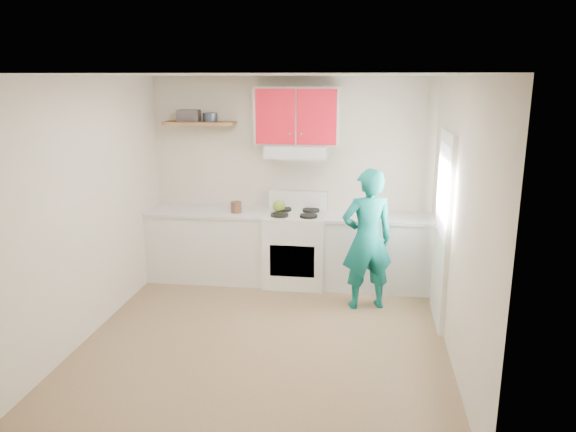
# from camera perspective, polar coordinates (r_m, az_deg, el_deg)

# --- Properties ---
(floor) EXTENTS (3.80, 3.80, 0.00)m
(floor) POSITION_cam_1_polar(r_m,az_deg,el_deg) (5.70, -2.33, -12.60)
(floor) COLOR brown
(floor) RESTS_ON ground
(ceiling) EXTENTS (3.60, 3.80, 0.04)m
(ceiling) POSITION_cam_1_polar(r_m,az_deg,el_deg) (5.09, -2.63, 14.53)
(ceiling) COLOR white
(ceiling) RESTS_ON floor
(back_wall) EXTENTS (3.60, 0.04, 2.60)m
(back_wall) POSITION_cam_1_polar(r_m,az_deg,el_deg) (7.08, 0.33, 3.88)
(back_wall) COLOR beige
(back_wall) RESTS_ON floor
(front_wall) EXTENTS (3.60, 0.04, 2.60)m
(front_wall) POSITION_cam_1_polar(r_m,az_deg,el_deg) (3.48, -8.20, -7.37)
(front_wall) COLOR beige
(front_wall) RESTS_ON floor
(left_wall) EXTENTS (0.04, 3.80, 2.60)m
(left_wall) POSITION_cam_1_polar(r_m,az_deg,el_deg) (5.84, -20.11, 0.77)
(left_wall) COLOR beige
(left_wall) RESTS_ON floor
(right_wall) EXTENTS (0.04, 3.80, 2.60)m
(right_wall) POSITION_cam_1_polar(r_m,az_deg,el_deg) (5.23, 17.31, -0.50)
(right_wall) COLOR beige
(right_wall) RESTS_ON floor
(door) EXTENTS (0.05, 0.85, 2.05)m
(door) POSITION_cam_1_polar(r_m,az_deg,el_deg) (5.97, 15.86, -1.35)
(door) COLOR white
(door) RESTS_ON floor
(door_glass) EXTENTS (0.01, 0.55, 0.95)m
(door_glass) POSITION_cam_1_polar(r_m,az_deg,el_deg) (5.87, 15.88, 2.66)
(door_glass) COLOR white
(door_glass) RESTS_ON door
(counter_left) EXTENTS (1.52, 0.60, 0.90)m
(counter_left) POSITION_cam_1_polar(r_m,az_deg,el_deg) (7.21, -8.23, -3.03)
(counter_left) COLOR silver
(counter_left) RESTS_ON floor
(counter_right) EXTENTS (1.32, 0.60, 0.90)m
(counter_right) POSITION_cam_1_polar(r_m,az_deg,el_deg) (6.94, 9.38, -3.78)
(counter_right) COLOR silver
(counter_right) RESTS_ON floor
(stove) EXTENTS (0.76, 0.65, 0.92)m
(stove) POSITION_cam_1_polar(r_m,az_deg,el_deg) (6.96, 0.78, -3.44)
(stove) COLOR white
(stove) RESTS_ON floor
(range_hood) EXTENTS (0.76, 0.44, 0.15)m
(range_hood) POSITION_cam_1_polar(r_m,az_deg,el_deg) (6.79, 0.93, 6.81)
(range_hood) COLOR silver
(range_hood) RESTS_ON back_wall
(upper_cabinets) EXTENTS (1.02, 0.33, 0.70)m
(upper_cabinets) POSITION_cam_1_polar(r_m,az_deg,el_deg) (6.80, 1.00, 10.42)
(upper_cabinets) COLOR #B40F1E
(upper_cabinets) RESTS_ON back_wall
(shelf) EXTENTS (0.90, 0.30, 0.04)m
(shelf) POSITION_cam_1_polar(r_m,az_deg,el_deg) (7.09, -9.21, 9.59)
(shelf) COLOR brown
(shelf) RESTS_ON back_wall
(books) EXTENTS (0.29, 0.22, 0.14)m
(books) POSITION_cam_1_polar(r_m,az_deg,el_deg) (7.13, -10.35, 10.29)
(books) COLOR #3D3539
(books) RESTS_ON shelf
(tin) EXTENTS (0.23, 0.23, 0.11)m
(tin) POSITION_cam_1_polar(r_m,az_deg,el_deg) (7.06, -8.14, 10.20)
(tin) COLOR #333D4C
(tin) RESTS_ON shelf
(kettle) EXTENTS (0.21, 0.21, 0.14)m
(kettle) POSITION_cam_1_polar(r_m,az_deg,el_deg) (6.94, -0.96, 1.06)
(kettle) COLOR olive
(kettle) RESTS_ON stove
(crock) EXTENTS (0.18, 0.18, 0.16)m
(crock) POSITION_cam_1_polar(r_m,az_deg,el_deg) (6.90, -5.44, 0.84)
(crock) COLOR #513223
(crock) RESTS_ON counter_left
(cutting_board) EXTENTS (0.35, 0.28, 0.02)m
(cutting_board) POSITION_cam_1_polar(r_m,az_deg,el_deg) (6.78, 6.51, -0.07)
(cutting_board) COLOR olive
(cutting_board) RESTS_ON counter_right
(silicone_mat) EXTENTS (0.36, 0.32, 0.01)m
(silicone_mat) POSITION_cam_1_polar(r_m,az_deg,el_deg) (6.75, 13.56, -0.48)
(silicone_mat) COLOR #B21224
(silicone_mat) RESTS_ON counter_right
(person) EXTENTS (0.68, 0.54, 1.62)m
(person) POSITION_cam_1_polar(r_m,az_deg,el_deg) (6.19, 8.29, -2.44)
(person) COLOR #0B6660
(person) RESTS_ON floor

